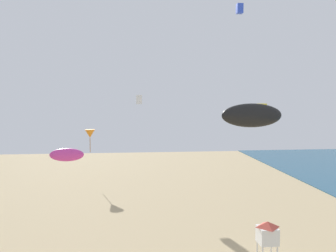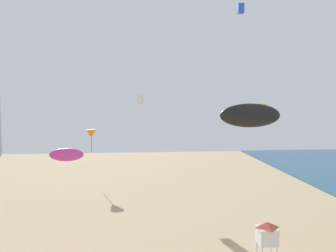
{
  "view_description": "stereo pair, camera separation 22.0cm",
  "coord_description": "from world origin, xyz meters",
  "px_view_note": "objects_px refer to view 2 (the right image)",
  "views": [
    {
      "loc": [
        3.21,
        -5.42,
        9.82
      ],
      "look_at": [
        5.76,
        19.74,
        7.96
      ],
      "focal_mm": 37.11,
      "sensor_mm": 36.0,
      "label": 1
    },
    {
      "loc": [
        3.43,
        -5.44,
        9.82
      ],
      "look_at": [
        5.76,
        19.74,
        7.96
      ],
      "focal_mm": 37.11,
      "sensor_mm": 36.0,
      "label": 2
    }
  ],
  "objects_px": {
    "kite_blue_box": "(240,8)",
    "kite_white_box": "(140,100)",
    "lifeguard_stand": "(267,233)",
    "kite_magenta_parafoil": "(66,155)",
    "kite_black_parafoil": "(250,115)",
    "kite_orange_delta": "(91,134)",
    "kite_yellow_box": "(261,110)"
  },
  "relations": [
    {
      "from": "lifeguard_stand",
      "to": "kite_blue_box",
      "type": "distance_m",
      "value": 21.18
    },
    {
      "from": "kite_white_box",
      "to": "kite_orange_delta",
      "type": "bearing_deg",
      "value": 169.76
    },
    {
      "from": "kite_black_parafoil",
      "to": "kite_magenta_parafoil",
      "type": "bearing_deg",
      "value": 146.06
    },
    {
      "from": "kite_blue_box",
      "to": "kite_magenta_parafoil",
      "type": "xyz_separation_m",
      "value": [
        -14.24,
        -10.65,
        -12.05
      ]
    },
    {
      "from": "kite_black_parafoil",
      "to": "kite_orange_delta",
      "type": "bearing_deg",
      "value": 111.13
    },
    {
      "from": "kite_white_box",
      "to": "kite_magenta_parafoil",
      "type": "height_order",
      "value": "kite_white_box"
    },
    {
      "from": "kite_black_parafoil",
      "to": "kite_magenta_parafoil",
      "type": "height_order",
      "value": "kite_black_parafoil"
    },
    {
      "from": "kite_blue_box",
      "to": "kite_magenta_parafoil",
      "type": "height_order",
      "value": "kite_blue_box"
    },
    {
      "from": "kite_magenta_parafoil",
      "to": "kite_black_parafoil",
      "type": "bearing_deg",
      "value": -33.94
    },
    {
      "from": "lifeguard_stand",
      "to": "kite_magenta_parafoil",
      "type": "height_order",
      "value": "kite_magenta_parafoil"
    },
    {
      "from": "lifeguard_stand",
      "to": "kite_blue_box",
      "type": "height_order",
      "value": "kite_blue_box"
    },
    {
      "from": "kite_orange_delta",
      "to": "kite_yellow_box",
      "type": "bearing_deg",
      "value": -58.12
    },
    {
      "from": "kite_black_parafoil",
      "to": "kite_orange_delta",
      "type": "xyz_separation_m",
      "value": [
        -10.76,
        27.84,
        -3.4
      ]
    },
    {
      "from": "kite_yellow_box",
      "to": "lifeguard_stand",
      "type": "bearing_deg",
      "value": -96.0
    },
    {
      "from": "kite_black_parafoil",
      "to": "kite_orange_delta",
      "type": "distance_m",
      "value": 30.04
    },
    {
      "from": "kite_blue_box",
      "to": "kite_yellow_box",
      "type": "xyz_separation_m",
      "value": [
        -1.87,
        -11.03,
        -9.27
      ]
    },
    {
      "from": "kite_magenta_parafoil",
      "to": "kite_yellow_box",
      "type": "distance_m",
      "value": 12.68
    },
    {
      "from": "kite_orange_delta",
      "to": "kite_magenta_parafoil",
      "type": "bearing_deg",
      "value": -86.87
    },
    {
      "from": "kite_blue_box",
      "to": "kite_black_parafoil",
      "type": "bearing_deg",
      "value": -105.21
    },
    {
      "from": "kite_orange_delta",
      "to": "kite_yellow_box",
      "type": "xyz_separation_m",
      "value": [
        13.54,
        -21.77,
        3.48
      ]
    },
    {
      "from": "kite_black_parafoil",
      "to": "kite_orange_delta",
      "type": "relative_size",
      "value": 1.01
    },
    {
      "from": "lifeguard_stand",
      "to": "kite_white_box",
      "type": "relative_size",
      "value": 2.3
    },
    {
      "from": "lifeguard_stand",
      "to": "kite_blue_box",
      "type": "relative_size",
      "value": 2.82
    },
    {
      "from": "lifeguard_stand",
      "to": "kite_orange_delta",
      "type": "xyz_separation_m",
      "value": [
        -13.34,
        23.67,
        3.9
      ]
    },
    {
      "from": "kite_blue_box",
      "to": "kite_orange_delta",
      "type": "bearing_deg",
      "value": 145.13
    },
    {
      "from": "kite_orange_delta",
      "to": "kite_black_parafoil",
      "type": "bearing_deg",
      "value": -68.87
    },
    {
      "from": "lifeguard_stand",
      "to": "kite_magenta_parafoil",
      "type": "distance_m",
      "value": 13.21
    },
    {
      "from": "kite_magenta_parafoil",
      "to": "kite_yellow_box",
      "type": "relative_size",
      "value": 2.58
    },
    {
      "from": "kite_magenta_parafoil",
      "to": "kite_yellow_box",
      "type": "height_order",
      "value": "kite_yellow_box"
    },
    {
      "from": "lifeguard_stand",
      "to": "kite_orange_delta",
      "type": "relative_size",
      "value": 0.9
    },
    {
      "from": "kite_blue_box",
      "to": "kite_white_box",
      "type": "bearing_deg",
      "value": 134.15
    },
    {
      "from": "kite_white_box",
      "to": "kite_blue_box",
      "type": "distance_m",
      "value": 15.93
    }
  ]
}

